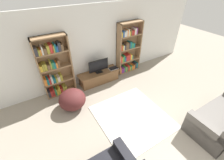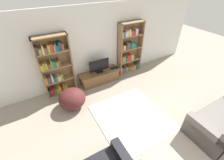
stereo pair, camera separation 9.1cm
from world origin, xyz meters
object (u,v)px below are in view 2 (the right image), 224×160
(bookshelf_right, at_px, (129,50))
(television, at_px, (99,66))
(bookshelf_left, at_px, (55,67))
(tv_stand, at_px, (100,77))
(beanbag_ottoman, at_px, (72,99))
(laptop, at_px, (114,68))

(bookshelf_right, xyz_separation_m, television, (-1.33, -0.15, -0.22))
(bookshelf_left, height_order, tv_stand, bookshelf_left)
(tv_stand, relative_size, beanbag_ottoman, 1.90)
(television, bearing_deg, beanbag_ottoman, -150.11)
(bookshelf_right, xyz_separation_m, beanbag_ottoman, (-2.58, -0.87, -0.61))
(bookshelf_left, distance_m, television, 1.45)
(laptop, distance_m, beanbag_ottoman, 1.94)
(beanbag_ottoman, bearing_deg, tv_stand, 30.62)
(bookshelf_left, xyz_separation_m, television, (1.42, -0.16, -0.28))
(tv_stand, bearing_deg, laptop, -7.22)
(bookshelf_right, bearing_deg, tv_stand, -174.31)
(bookshelf_left, xyz_separation_m, beanbag_ottoman, (0.17, -0.88, -0.66))
(bookshelf_right, bearing_deg, beanbag_ottoman, -161.29)
(tv_stand, distance_m, television, 0.47)
(bookshelf_right, xyz_separation_m, tv_stand, (-1.33, -0.13, -0.69))
(tv_stand, distance_m, beanbag_ottoman, 1.46)
(beanbag_ottoman, bearing_deg, bookshelf_right, 18.71)
(bookshelf_left, xyz_separation_m, bookshelf_right, (2.75, -0.00, -0.05))
(television, relative_size, beanbag_ottoman, 0.93)
(television, xyz_separation_m, laptop, (0.57, -0.05, -0.25))
(bookshelf_left, relative_size, laptop, 5.84)
(laptop, bearing_deg, bookshelf_left, 174.07)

